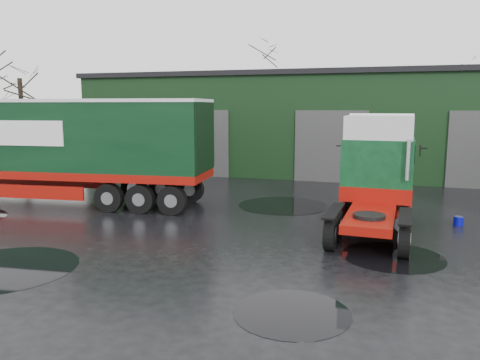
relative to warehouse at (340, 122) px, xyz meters
name	(u,v)px	position (x,y,z in m)	size (l,w,h in m)	color
ground	(211,252)	(-2.00, -20.00, -3.16)	(100.00, 100.00, 0.00)	black
warehouse	(340,122)	(0.00, 0.00, 0.00)	(32.40, 12.40, 6.30)	black
hero_tractor	(374,176)	(2.50, -16.69, -1.18)	(2.70, 6.36, 3.95)	#0D3F1D
trailer_left	(45,151)	(-11.41, -15.36, -0.87)	(3.01, 14.70, 4.56)	silver
wash_bucket	(458,221)	(5.45, -14.56, -3.00)	(0.34, 0.34, 0.32)	#070899
tree_left	(22,106)	(-19.00, -8.00, 1.09)	(4.40, 4.40, 8.50)	black
tree_back_a	(262,100)	(-8.00, 10.00, 1.59)	(4.40, 4.40, 9.50)	black
tree_back_b	(449,112)	(8.00, 10.00, 0.59)	(4.40, 4.40, 7.50)	black
puddle_0	(4,268)	(-6.73, -22.93, -3.15)	(3.78, 3.78, 0.01)	black
puddle_1	(393,257)	(3.12, -18.96, -3.15)	(2.87, 2.87, 0.01)	black
puddle_3	(292,313)	(1.04, -23.40, -3.15)	(2.46, 2.46, 0.01)	black
puddle_4	(283,205)	(-1.25, -13.03, -3.15)	(3.86, 3.86, 0.01)	black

